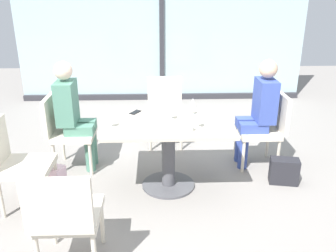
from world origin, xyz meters
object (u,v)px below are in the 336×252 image
person_far_right (259,109)px  handbag_0 (50,178)px  chair_far_left (65,128)px  wine_glass_0 (198,115)px  dining_table_main (168,140)px  cell_phone_on_table (135,112)px  person_far_left (73,111)px  wine_glass_1 (171,107)px  coffee_cup (189,127)px  wine_glass_2 (193,103)px  chair_front_left (65,214)px  chair_far_right (267,125)px  chair_near_window (165,107)px  wine_glass_3 (110,115)px  chair_side_end (15,160)px  handbag_1 (284,171)px

person_far_right → handbag_0: (-2.28, -0.51, -0.56)m
chair_far_left → wine_glass_0: (1.44, -0.63, 0.37)m
dining_table_main → cell_phone_on_table: size_ratio=8.87×
person_far_left → wine_glass_1: person_far_left is taller
coffee_cup → cell_phone_on_table: coffee_cup is taller
coffee_cup → wine_glass_2: bearing=80.3°
dining_table_main → wine_glass_1: 0.33m
person_far_left → chair_front_left: bearing=-80.7°
dining_table_main → person_far_right: (1.05, 0.47, 0.16)m
person_far_right → cell_phone_on_table: person_far_right is taller
wine_glass_2 → cell_phone_on_table: 0.63m
wine_glass_2 → person_far_right: bearing=18.3°
chair_far_right → wine_glass_1: 1.25m
chair_near_window → person_far_left: person_far_left is taller
dining_table_main → wine_glass_3: (-0.56, -0.12, 0.32)m
chair_far_left → wine_glass_0: bearing=-23.7°
handbag_0 → cell_phone_on_table: bearing=43.6°
cell_phone_on_table → chair_far_right: bearing=37.3°
chair_far_left → coffee_cup: size_ratio=9.67×
chair_side_end → wine_glass_0: wine_glass_0 is taller
chair_front_left → wine_glass_2: 1.79m
chair_far_right → wine_glass_3: wine_glass_3 is taller
wine_glass_3 → person_far_left: bearing=129.5°
chair_far_left → chair_front_left: bearing=-77.1°
chair_far_left → chair_near_window: bearing=32.0°
dining_table_main → cell_phone_on_table: 0.50m
wine_glass_3 → chair_front_left: bearing=-101.4°
cell_phone_on_table → wine_glass_1: bearing=-0.5°
chair_near_window → wine_glass_3: (-0.56, -1.32, 0.37)m
wine_glass_2 → coffee_cup: bearing=-99.7°
chair_side_end → wine_glass_1: (1.47, 0.39, 0.37)m
chair_front_left → wine_glass_2: (1.04, 1.40, 0.37)m
person_far_left → handbag_1: person_far_left is taller
chair_far_left → handbag_1: size_ratio=2.90×
handbag_1 → chair_side_end: bearing=-162.2°
coffee_cup → handbag_0: bearing=171.4°
wine_glass_1 → handbag_0: wine_glass_1 is taller
chair_front_left → coffee_cup: chair_front_left is taller
chair_far_left → coffee_cup: chair_far_left is taller
dining_table_main → wine_glass_1: bearing=68.4°
chair_far_left → wine_glass_0: size_ratio=4.70×
coffee_cup → handbag_0: 1.56m
person_far_left → coffee_cup: person_far_left is taller
person_far_right → cell_phone_on_table: 1.40m
chair_far_left → person_far_right: size_ratio=0.69×
chair_far_left → cell_phone_on_table: chair_far_left is taller
chair_near_window → person_far_right: person_far_right is taller
person_far_right → person_far_left: bearing=180.0°
chair_near_window → coffee_cup: size_ratio=9.67×
dining_table_main → coffee_cup: size_ratio=14.19×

